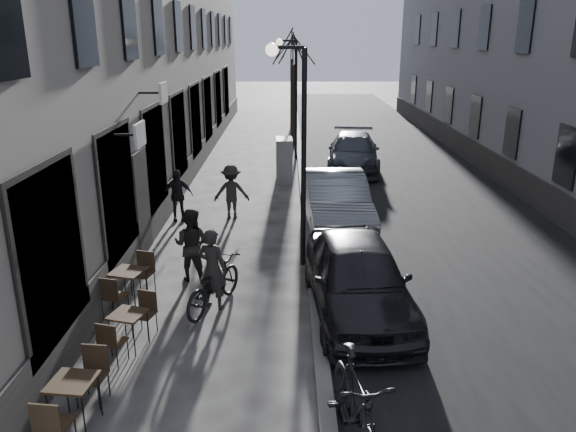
{
  "coord_description": "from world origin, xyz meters",
  "views": [
    {
      "loc": [
        -0.37,
        -6.45,
        5.27
      ],
      "look_at": [
        -0.36,
        4.22,
        1.8
      ],
      "focal_mm": 35.0,
      "sensor_mm": 36.0,
      "label": 1
    }
  ],
  "objects_px": {
    "bicycle": "(213,284)",
    "bistro_set_a": "(74,398)",
    "pedestrian_mid": "(231,192)",
    "pedestrian_far": "(177,195)",
    "streetlamp_far": "(292,86)",
    "utility_cabinet": "(284,160)",
    "car_far": "(353,152)",
    "pedestrian_near": "(191,245)",
    "streetlamp_near": "(296,133)",
    "car_mid": "(336,202)",
    "bistro_set_c": "(129,284)",
    "tree_far": "(292,45)",
    "tree_near": "(293,47)",
    "car_near": "(358,277)",
    "moped": "(356,409)",
    "bistro_set_b": "(129,327)"
  },
  "relations": [
    {
      "from": "utility_cabinet",
      "to": "car_near",
      "type": "relative_size",
      "value": 0.36
    },
    {
      "from": "streetlamp_near",
      "to": "bistro_set_a",
      "type": "bearing_deg",
      "value": -118.56
    },
    {
      "from": "tree_near",
      "to": "bistro_set_c",
      "type": "xyz_separation_m",
      "value": [
        -3.48,
        -17.1,
        -4.21
      ]
    },
    {
      "from": "streetlamp_near",
      "to": "bicycle",
      "type": "height_order",
      "value": "streetlamp_near"
    },
    {
      "from": "bicycle",
      "to": "bistro_set_a",
      "type": "bearing_deg",
      "value": 90.83
    },
    {
      "from": "pedestrian_near",
      "to": "bicycle",
      "type": "bearing_deg",
      "value": 127.4
    },
    {
      "from": "tree_far",
      "to": "utility_cabinet",
      "type": "bearing_deg",
      "value": -91.7
    },
    {
      "from": "streetlamp_far",
      "to": "utility_cabinet",
      "type": "xyz_separation_m",
      "value": [
        -0.32,
        -4.06,
        -2.35
      ]
    },
    {
      "from": "car_far",
      "to": "pedestrian_far",
      "type": "bearing_deg",
      "value": -126.22
    },
    {
      "from": "pedestrian_mid",
      "to": "pedestrian_far",
      "type": "height_order",
      "value": "pedestrian_mid"
    },
    {
      "from": "streetlamp_far",
      "to": "bistro_set_b",
      "type": "relative_size",
      "value": 3.61
    },
    {
      "from": "streetlamp_near",
      "to": "bistro_set_c",
      "type": "bearing_deg",
      "value": -148.38
    },
    {
      "from": "tree_near",
      "to": "bistro_set_a",
      "type": "distance_m",
      "value": 21.49
    },
    {
      "from": "bistro_set_b",
      "to": "bistro_set_a",
      "type": "bearing_deg",
      "value": -79.35
    },
    {
      "from": "tree_near",
      "to": "pedestrian_mid",
      "type": "distance_m",
      "value": 12.21
    },
    {
      "from": "streetlamp_far",
      "to": "car_far",
      "type": "relative_size",
      "value": 1.03
    },
    {
      "from": "streetlamp_near",
      "to": "pedestrian_far",
      "type": "bearing_deg",
      "value": 135.66
    },
    {
      "from": "bicycle",
      "to": "pedestrian_far",
      "type": "xyz_separation_m",
      "value": [
        -1.74,
        5.57,
        0.26
      ]
    },
    {
      "from": "utility_cabinet",
      "to": "pedestrian_far",
      "type": "xyz_separation_m",
      "value": [
        -3.11,
        -4.59,
        -0.04
      ]
    },
    {
      "from": "moped",
      "to": "pedestrian_near",
      "type": "bearing_deg",
      "value": 110.36
    },
    {
      "from": "bistro_set_a",
      "to": "bicycle",
      "type": "xyz_separation_m",
      "value": [
        1.48,
        3.6,
        0.07
      ]
    },
    {
      "from": "streetlamp_far",
      "to": "bicycle",
      "type": "height_order",
      "value": "streetlamp_far"
    },
    {
      "from": "pedestrian_near",
      "to": "streetlamp_near",
      "type": "bearing_deg",
      "value": -147.66
    },
    {
      "from": "tree_near",
      "to": "car_near",
      "type": "height_order",
      "value": "tree_near"
    },
    {
      "from": "car_far",
      "to": "streetlamp_far",
      "type": "bearing_deg",
      "value": 145.1
    },
    {
      "from": "streetlamp_far",
      "to": "pedestrian_far",
      "type": "distance_m",
      "value": 9.61
    },
    {
      "from": "streetlamp_near",
      "to": "pedestrian_mid",
      "type": "distance_m",
      "value": 4.66
    },
    {
      "from": "pedestrian_near",
      "to": "car_mid",
      "type": "relative_size",
      "value": 0.35
    },
    {
      "from": "streetlamp_far",
      "to": "car_mid",
      "type": "xyz_separation_m",
      "value": [
        1.17,
        -9.34,
        -2.38
      ]
    },
    {
      "from": "car_mid",
      "to": "moped",
      "type": "relative_size",
      "value": 2.07
    },
    {
      "from": "tree_near",
      "to": "tree_far",
      "type": "distance_m",
      "value": 6.0
    },
    {
      "from": "pedestrian_far",
      "to": "bistro_set_a",
      "type": "bearing_deg",
      "value": -101.6
    },
    {
      "from": "streetlamp_far",
      "to": "tree_far",
      "type": "distance_m",
      "value": 9.12
    },
    {
      "from": "streetlamp_near",
      "to": "bistro_set_c",
      "type": "xyz_separation_m",
      "value": [
        -3.4,
        -2.1,
        -2.7
      ]
    },
    {
      "from": "tree_near",
      "to": "pedestrian_near",
      "type": "relative_size",
      "value": 3.43
    },
    {
      "from": "pedestrian_mid",
      "to": "car_mid",
      "type": "xyz_separation_m",
      "value": [
        3.03,
        -0.92,
        -0.03
      ]
    },
    {
      "from": "tree_far",
      "to": "moped",
      "type": "xyz_separation_m",
      "value": [
        0.61,
        -27.38,
        -3.97
      ]
    },
    {
      "from": "utility_cabinet",
      "to": "pedestrian_mid",
      "type": "distance_m",
      "value": 4.63
    },
    {
      "from": "bistro_set_a",
      "to": "bicycle",
      "type": "height_order",
      "value": "bicycle"
    },
    {
      "from": "bicycle",
      "to": "tree_near",
      "type": "bearing_deg",
      "value": -72.61
    },
    {
      "from": "streetlamp_near",
      "to": "bistro_set_b",
      "type": "relative_size",
      "value": 3.61
    },
    {
      "from": "streetlamp_near",
      "to": "moped",
      "type": "bearing_deg",
      "value": -83.91
    },
    {
      "from": "streetlamp_far",
      "to": "pedestrian_mid",
      "type": "xyz_separation_m",
      "value": [
        -1.86,
        -8.43,
        -2.35
      ]
    },
    {
      "from": "streetlamp_near",
      "to": "pedestrian_near",
      "type": "relative_size",
      "value": 3.06
    },
    {
      "from": "streetlamp_far",
      "to": "streetlamp_near",
      "type": "bearing_deg",
      "value": -90.0
    },
    {
      "from": "streetlamp_near",
      "to": "tree_near",
      "type": "height_order",
      "value": "tree_near"
    },
    {
      "from": "streetlamp_far",
      "to": "pedestrian_near",
      "type": "relative_size",
      "value": 3.06
    },
    {
      "from": "tree_far",
      "to": "pedestrian_far",
      "type": "distance_m",
      "value": 18.41
    },
    {
      "from": "streetlamp_far",
      "to": "moped",
      "type": "height_order",
      "value": "streetlamp_far"
    },
    {
      "from": "streetlamp_far",
      "to": "car_mid",
      "type": "bearing_deg",
      "value": -82.85
    }
  ]
}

